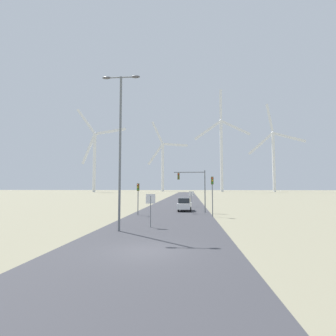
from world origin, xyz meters
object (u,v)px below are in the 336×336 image
object	(u,v)px
stop_sign_near	(151,204)
wind_turbine_center	(221,148)
streetlamp	(120,135)
wind_turbine_far_left	(95,155)
wind_turbine_left	(163,161)
wind_turbine_right	(273,154)
stop_sign_far	(191,196)
traffic_light_post_near_right	(212,187)
car_approaching	(185,204)
traffic_light_mast_overhead	(194,182)
traffic_light_post_near_left	(138,192)

from	to	relation	value
stop_sign_near	wind_turbine_center	xyz separation A→B (m)	(27.37, 176.63, 31.42)
streetlamp	wind_turbine_far_left	size ratio (longest dim) A/B	0.20
streetlamp	wind_turbine_left	xyz separation A→B (m)	(-16.57, 192.89, 17.49)
wind_turbine_right	stop_sign_near	bearing A→B (deg)	-110.31
stop_sign_far	wind_turbine_right	bearing A→B (deg)	68.02
traffic_light_post_near_right	car_approaching	size ratio (longest dim) A/B	1.09
wind_turbine_right	streetlamp	bearing A→B (deg)	-110.68
traffic_light_mast_overhead	wind_turbine_right	world-z (taller)	wind_turbine_right
traffic_light_post_near_right	wind_turbine_center	world-z (taller)	wind_turbine_center
wind_turbine_right	stop_sign_far	bearing A→B (deg)	-111.98
traffic_light_mast_overhead	stop_sign_near	bearing A→B (deg)	-106.14
stop_sign_far	wind_turbine_far_left	world-z (taller)	wind_turbine_far_left
streetlamp	traffic_light_post_near_right	distance (m)	13.98
stop_sign_far	wind_turbine_right	xyz separation A→B (m)	(62.64, 155.16, 26.23)
traffic_light_post_near_left	car_approaching	size ratio (longest dim) A/B	0.91
traffic_light_mast_overhead	wind_turbine_right	distance (m)	178.49
stop_sign_near	traffic_light_mast_overhead	bearing A→B (deg)	73.86
streetlamp	wind_turbine_left	world-z (taller)	wind_turbine_left
car_approaching	wind_turbine_far_left	xyz separation A→B (m)	(-67.73, 145.37, 26.08)
wind_turbine_far_left	streetlamp	bearing A→B (deg)	-68.85
traffic_light_post_near_left	traffic_light_post_near_right	distance (m)	8.96
stop_sign_near	traffic_light_mast_overhead	distance (m)	14.06
wind_turbine_far_left	stop_sign_far	bearing A→B (deg)	-63.38
wind_turbine_center	wind_turbine_left	bearing A→B (deg)	162.93
traffic_light_post_near_left	car_approaching	distance (m)	8.37
streetlamp	stop_sign_near	world-z (taller)	streetlamp
stop_sign_near	wind_turbine_center	world-z (taller)	wind_turbine_center
traffic_light_post_near_left	car_approaching	world-z (taller)	traffic_light_post_near_left
stop_sign_far	wind_turbine_far_left	bearing A→B (deg)	116.62
car_approaching	wind_turbine_center	xyz separation A→B (m)	(24.81, 161.16, 32.46)
streetlamp	wind_turbine_center	distance (m)	183.01
wind_turbine_left	wind_turbine_right	distance (m)	85.79
wind_turbine_center	traffic_light_post_near_right	bearing A→B (deg)	-97.27
traffic_light_post_near_left	wind_turbine_center	distance (m)	172.60
streetlamp	traffic_light_mast_overhead	distance (m)	16.94
wind_turbine_left	wind_turbine_right	xyz separation A→B (m)	(84.90, -11.90, 3.16)
wind_turbine_left	stop_sign_far	bearing A→B (deg)	-82.41
car_approaching	traffic_light_post_near_left	bearing A→B (deg)	-132.78
streetlamp	traffic_light_mast_overhead	xyz separation A→B (m)	(5.99, 15.48, -3.43)
traffic_light_mast_overhead	car_approaching	distance (m)	3.98
stop_sign_far	traffic_light_mast_overhead	bearing A→B (deg)	-88.36
traffic_light_post_near_right	wind_turbine_left	distance (m)	185.14
traffic_light_post_near_left	wind_turbine_far_left	xyz separation A→B (m)	(-62.19, 151.35, 24.18)
traffic_light_mast_overhead	wind_turbine_left	size ratio (longest dim) A/B	0.10
traffic_light_post_near_left	wind_turbine_far_left	world-z (taller)	wind_turbine_far_left
wind_turbine_center	wind_turbine_right	bearing A→B (deg)	3.30
traffic_light_mast_overhead	streetlamp	bearing A→B (deg)	-111.15
stop_sign_far	car_approaching	bearing A→B (deg)	-96.94
wind_turbine_far_left	wind_turbine_center	world-z (taller)	wind_turbine_center
traffic_light_post_near_left	wind_turbine_right	distance (m)	184.70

